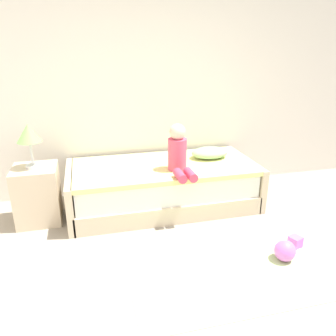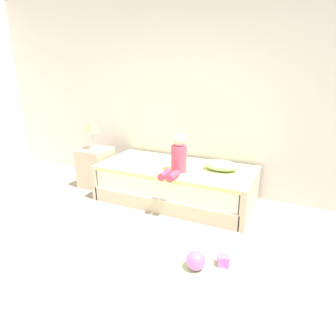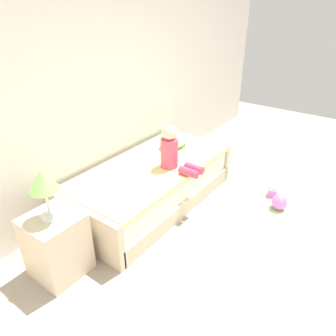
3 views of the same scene
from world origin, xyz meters
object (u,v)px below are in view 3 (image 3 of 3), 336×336
(toy_ball, at_px, (279,202))
(toy_block, at_px, (272,193))
(table_lamp, at_px, (43,183))
(child_figure, at_px, (173,151))
(nightstand, at_px, (57,245))
(bed, at_px, (151,184))
(pillow, at_px, (174,142))

(toy_ball, relative_size, toy_block, 1.80)
(table_lamp, xyz_separation_m, child_figure, (1.47, -0.20, -0.23))
(child_figure, height_order, toy_ball, child_figure)
(nightstand, relative_size, table_lamp, 1.33)
(bed, distance_m, toy_ball, 1.53)
(child_figure, bearing_deg, nightstand, 172.43)
(bed, bearing_deg, toy_block, -49.14)
(toy_ball, distance_m, toy_block, 0.27)
(child_figure, bearing_deg, table_lamp, 172.43)
(table_lamp, bearing_deg, child_figure, -7.57)
(child_figure, bearing_deg, toy_ball, -58.59)
(pillow, relative_size, toy_block, 4.28)
(toy_ball, bearing_deg, child_figure, 121.41)
(nightstand, relative_size, toy_block, 5.84)
(nightstand, height_order, toy_ball, nightstand)
(nightstand, relative_size, pillow, 1.36)
(child_figure, bearing_deg, bed, 117.73)
(nightstand, relative_size, child_figure, 1.18)
(table_lamp, relative_size, toy_block, 4.38)
(bed, distance_m, toy_block, 1.53)
(child_figure, distance_m, pillow, 0.60)
(child_figure, xyz_separation_m, toy_block, (0.87, -0.92, -0.65))
(pillow, xyz_separation_m, toy_ball, (0.18, -1.41, -0.47))
(nightstand, bearing_deg, bed, 1.41)
(bed, bearing_deg, child_figure, -62.27)
(table_lamp, xyz_separation_m, pillow, (1.95, 0.13, -0.37))
(nightstand, distance_m, table_lamp, 0.64)
(child_figure, distance_m, toy_ball, 1.40)
(table_lamp, bearing_deg, nightstand, 90.00)
(nightstand, bearing_deg, toy_block, -25.43)
(child_figure, bearing_deg, toy_block, -46.48)
(child_figure, relative_size, pillow, 1.16)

